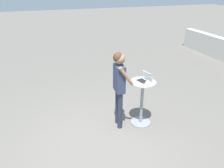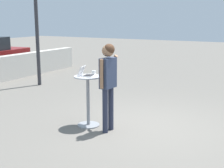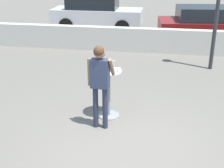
{
  "view_description": "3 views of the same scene",
  "coord_description": "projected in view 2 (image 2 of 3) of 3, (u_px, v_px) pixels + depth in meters",
  "views": [
    {
      "loc": [
        3.44,
        -0.93,
        3.08
      ],
      "look_at": [
        -0.59,
        0.44,
        1.08
      ],
      "focal_mm": 35.0,
      "sensor_mm": 36.0,
      "label": 1
    },
    {
      "loc": [
        -5.82,
        -2.4,
        2.28
      ],
      "look_at": [
        -0.61,
        0.48,
        1.01
      ],
      "focal_mm": 50.0,
      "sensor_mm": 36.0,
      "label": 2
    },
    {
      "loc": [
        0.65,
        -5.07,
        3.33
      ],
      "look_at": [
        -0.3,
        0.51,
        1.04
      ],
      "focal_mm": 50.0,
      "sensor_mm": 36.0,
      "label": 3
    }
  ],
  "objects": [
    {
      "name": "laptop",
      "position": [
        86.0,
        74.0,
        6.48
      ],
      "size": [
        0.35,
        0.37,
        0.2
      ],
      "color": "silver",
      "rests_on": "cafe_table"
    },
    {
      "name": "street_lamp",
      "position": [
        36.0,
        2.0,
        10.19
      ],
      "size": [
        0.32,
        0.32,
        4.28
      ],
      "color": "#2D2D33",
      "rests_on": "ground_plane"
    },
    {
      "name": "ground_plane",
      "position": [
        146.0,
        127.0,
        6.59
      ],
      "size": [
        50.0,
        50.0,
        0.0
      ],
      "primitive_type": "plane",
      "color": "slate"
    },
    {
      "name": "cafe_table",
      "position": [
        88.0,
        98.0,
        6.59
      ],
      "size": [
        0.57,
        0.57,
        1.08
      ],
      "color": "gray",
      "rests_on": "ground_plane"
    },
    {
      "name": "standing_person",
      "position": [
        108.0,
        76.0,
        6.15
      ],
      "size": [
        0.53,
        0.37,
        1.78
      ],
      "color": "#282D42",
      "rests_on": "ground_plane"
    },
    {
      "name": "coffee_mug",
      "position": [
        94.0,
        73.0,
        6.66
      ],
      "size": [
        0.12,
        0.09,
        0.08
      ],
      "color": "white",
      "rests_on": "cafe_table"
    }
  ]
}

